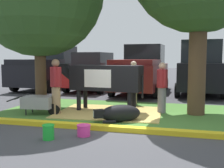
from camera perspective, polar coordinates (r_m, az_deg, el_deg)
name	(u,v)px	position (r m, az deg, el deg)	size (l,w,h in m)	color
ground_plane	(115,125)	(7.17, 0.64, -8.62)	(80.00, 80.00, 0.00)	#424247
grass_island	(115,112)	(8.86, 0.71, -5.80)	(7.24, 4.10, 0.02)	#477A33
curb_yellow	(94,127)	(6.79, -3.87, -8.91)	(8.44, 0.24, 0.12)	yellow
hay_bedding	(110,112)	(8.68, -0.51, -5.94)	(3.20, 2.40, 0.04)	tan
cow_holstein	(103,78)	(8.81, -1.90, 1.22)	(3.14, 0.92, 1.54)	black
calf_lying	(119,114)	(7.45, 1.56, -6.19)	(1.30, 0.93, 0.48)	black
person_handler	(134,81)	(10.21, 4.52, 0.57)	(0.49, 0.34, 1.62)	#9E7F5B
person_visitor_near	(56,85)	(8.46, -11.62, -0.21)	(0.34, 0.51, 1.71)	#9E7F5B
person_visitor_far	(162,86)	(8.69, 10.39, -0.46)	(0.34, 0.48, 1.60)	slate
wheelbarrow	(39,102)	(8.66, -14.99, -3.73)	(1.62, 0.68, 0.63)	gray
bucket_green	(48,132)	(6.09, -13.12, -9.67)	(0.27, 0.27, 0.33)	green
bucket_pink	(84,130)	(6.24, -5.92, -9.53)	(0.32, 0.32, 0.26)	#EA3893
pickup_truck_black	(50,69)	(15.94, -12.87, 3.11)	(2.41, 5.49, 2.42)	black
sedan_red	(93,72)	(14.78, -3.89, 2.55)	(2.18, 4.48, 2.02)	red
pickup_truck_maroon	(142,70)	(13.75, 6.24, 2.85)	(2.41, 5.49, 2.42)	maroon
suv_black	(200,68)	(13.79, 17.98, 3.27)	(2.29, 4.68, 2.52)	black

